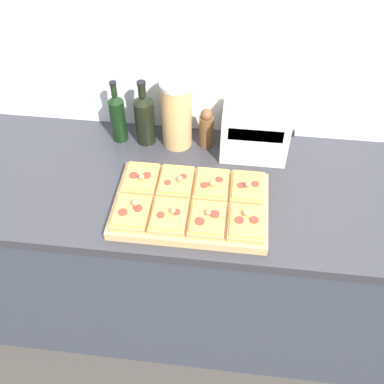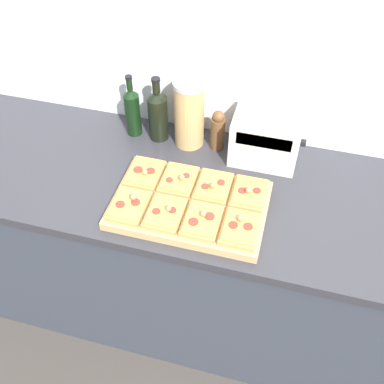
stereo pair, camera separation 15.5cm
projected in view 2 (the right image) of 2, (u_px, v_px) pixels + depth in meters
name	position (u px, v px, depth m)	size (l,w,h in m)	color
ground_plane	(185.00, 366.00, 2.08)	(12.00, 12.00, 0.00)	#3D3833
wall_back	(231.00, 48.00, 1.63)	(6.00, 0.06, 2.50)	silver
kitchen_counter	(203.00, 256.00, 1.97)	(2.63, 0.67, 0.89)	#333842
cutting_board	(190.00, 205.00, 1.56)	(0.53, 0.34, 0.03)	tan
pizza_slice_back_left	(145.00, 173.00, 1.63)	(0.12, 0.15, 0.05)	tan
pizza_slice_back_midleft	(179.00, 180.00, 1.61)	(0.12, 0.15, 0.05)	tan
pizza_slice_back_midright	(213.00, 186.00, 1.58)	(0.12, 0.15, 0.05)	tan
pizza_slice_back_right	(249.00, 193.00, 1.56)	(0.12, 0.15, 0.05)	tan
pizza_slice_front_left	(129.00, 205.00, 1.52)	(0.12, 0.15, 0.05)	tan
pizza_slice_front_midleft	(165.00, 213.00, 1.50)	(0.12, 0.15, 0.05)	tan
pizza_slice_front_midright	(202.00, 221.00, 1.48)	(0.12, 0.15, 0.05)	tan
pizza_slice_front_right	(240.00, 228.00, 1.45)	(0.12, 0.15, 0.05)	tan
olive_oil_bottle	(132.00, 111.00, 1.78)	(0.06, 0.06, 0.27)	black
wine_bottle	(158.00, 114.00, 1.76)	(0.08, 0.08, 0.28)	black
grain_jar_tall	(189.00, 113.00, 1.72)	(0.12, 0.12, 0.28)	tan
pepper_mill	(218.00, 130.00, 1.74)	(0.06, 0.06, 0.17)	brown
toaster_oven	(266.00, 139.00, 1.69)	(0.27, 0.18, 0.19)	beige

